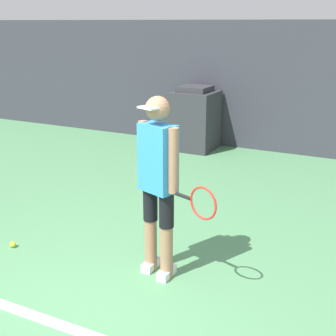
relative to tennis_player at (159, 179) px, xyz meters
The scene contains 6 objects.
ground_plane 1.37m from the tennis_player, 99.52° to the right, with size 24.00×24.00×0.00m, color #518C5B.
back_wall 4.95m from the tennis_player, 91.88° to the left, with size 24.00×0.10×2.37m.
court_baseline 1.46m from the tennis_player, 98.42° to the right, with size 21.60×0.10×0.01m.
tennis_player is the anchor object (origin of this frame).
tennis_ball 1.92m from the tennis_player, behind, with size 0.07×0.07×0.07m.
covered_chair 4.73m from the tennis_player, 109.75° to the left, with size 0.80×0.80×1.19m.
Camera 1 is at (2.06, -2.59, 2.33)m, focal length 50.00 mm.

